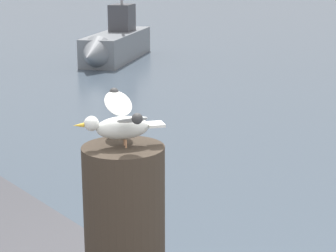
{
  "coord_description": "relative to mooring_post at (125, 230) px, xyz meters",
  "views": [
    {
      "loc": [
        1.19,
        -1.7,
        2.7
      ],
      "look_at": [
        -0.83,
        -0.05,
        2.0
      ],
      "focal_mm": 63.82,
      "sensor_mm": 36.0,
      "label": 1
    }
  ],
  "objects": [
    {
      "name": "seagull",
      "position": [
        -0.0,
        -0.0,
        0.5
      ],
      "size": [
        0.53,
        0.38,
        0.21
      ],
      "color": "tan",
      "rests_on": "mooring_post"
    },
    {
      "name": "boat_grey",
      "position": [
        -12.49,
        8.4,
        -1.07
      ],
      "size": [
        3.71,
        4.29,
        3.94
      ],
      "color": "gray",
      "rests_on": "ground_plane"
    },
    {
      "name": "mooring_post",
      "position": [
        0.0,
        0.0,
        0.0
      ],
      "size": [
        0.36,
        0.36,
        0.78
      ],
      "primitive_type": "cylinder",
      "color": "#382D23",
      "rests_on": "harbor_quay"
    }
  ]
}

